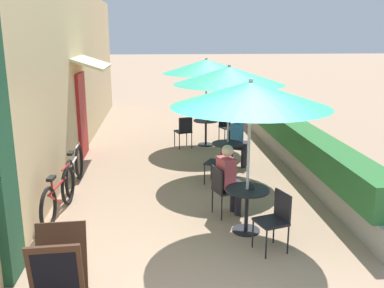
{
  "coord_description": "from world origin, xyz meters",
  "views": [
    {
      "loc": [
        -0.49,
        -4.52,
        3.05
      ],
      "look_at": [
        0.15,
        3.33,
        1.0
      ],
      "focal_mm": 40.0,
      "sensor_mm": 36.0,
      "label": 1
    }
  ],
  "objects_px": {
    "cafe_chair_near_right": "(223,187)",
    "seated_patron_near_right": "(229,177)",
    "cafe_chair_near_left": "(276,217)",
    "cafe_chair_mid_left": "(220,160)",
    "patio_umbrella_far": "(206,66)",
    "patio_table_far": "(206,128)",
    "patio_umbrella_near": "(251,94)",
    "patio_umbrella_mid": "(229,75)",
    "cafe_chair_far_left": "(226,124)",
    "bicycle_leaning": "(59,196)",
    "menu_board": "(59,269)",
    "patio_table_near": "(247,203)",
    "cafe_chair_far_right": "(184,130)",
    "patio_table_mid": "(227,153)",
    "cafe_chair_mid_right": "(234,144)",
    "seated_patron_mid_right": "(239,137)",
    "coffee_cup_far": "(208,118)",
    "coffee_cup_near": "(252,186)",
    "bicycle_second": "(75,169)"
  },
  "relations": [
    {
      "from": "cafe_chair_near_right",
      "to": "seated_patron_near_right",
      "type": "distance_m",
      "value": 0.2
    },
    {
      "from": "cafe_chair_near_left",
      "to": "cafe_chair_near_right",
      "type": "height_order",
      "value": "same"
    },
    {
      "from": "cafe_chair_mid_left",
      "to": "patio_umbrella_far",
      "type": "xyz_separation_m",
      "value": [
        0.08,
        3.2,
        1.66
      ]
    },
    {
      "from": "cafe_chair_mid_left",
      "to": "patio_table_far",
      "type": "relative_size",
      "value": 1.23
    },
    {
      "from": "patio_umbrella_near",
      "to": "patio_umbrella_mid",
      "type": "bearing_deg",
      "value": 86.86
    },
    {
      "from": "cafe_chair_far_left",
      "to": "bicycle_leaning",
      "type": "xyz_separation_m",
      "value": [
        -3.66,
        -4.85,
        -0.15
      ]
    },
    {
      "from": "patio_umbrella_near",
      "to": "cafe_chair_far_left",
      "type": "bearing_deg",
      "value": 84.07
    },
    {
      "from": "patio_umbrella_far",
      "to": "cafe_chair_near_right",
      "type": "bearing_deg",
      "value": -93.03
    },
    {
      "from": "menu_board",
      "to": "cafe_chair_near_right",
      "type": "bearing_deg",
      "value": 42.69
    },
    {
      "from": "patio_table_near",
      "to": "patio_umbrella_mid",
      "type": "height_order",
      "value": "patio_umbrella_mid"
    },
    {
      "from": "patio_umbrella_far",
      "to": "cafe_chair_far_left",
      "type": "height_order",
      "value": "patio_umbrella_far"
    },
    {
      "from": "patio_umbrella_far",
      "to": "cafe_chair_far_right",
      "type": "height_order",
      "value": "patio_umbrella_far"
    },
    {
      "from": "patio_umbrella_mid",
      "to": "bicycle_leaning",
      "type": "relative_size",
      "value": 1.37
    },
    {
      "from": "patio_table_mid",
      "to": "cafe_chair_far_left",
      "type": "relative_size",
      "value": 0.81
    },
    {
      "from": "patio_umbrella_near",
      "to": "cafe_chair_far_right",
      "type": "xyz_separation_m",
      "value": [
        -0.66,
        5.12,
        -1.66
      ]
    },
    {
      "from": "patio_table_near",
      "to": "cafe_chair_mid_right",
      "type": "xyz_separation_m",
      "value": [
        0.42,
        3.48,
        0.03
      ]
    },
    {
      "from": "patio_umbrella_near",
      "to": "seated_patron_mid_right",
      "type": "bearing_deg",
      "value": 81.36
    },
    {
      "from": "cafe_chair_mid_right",
      "to": "cafe_chair_near_right",
      "type": "bearing_deg",
      "value": 15.22
    },
    {
      "from": "cafe_chair_near_left",
      "to": "seated_patron_mid_right",
      "type": "distance_m",
      "value": 4.06
    },
    {
      "from": "cafe_chair_far_left",
      "to": "patio_table_far",
      "type": "bearing_deg",
      "value": 6.38
    },
    {
      "from": "cafe_chair_far_left",
      "to": "coffee_cup_far",
      "type": "relative_size",
      "value": 9.67
    },
    {
      "from": "menu_board",
      "to": "patio_table_near",
      "type": "bearing_deg",
      "value": 30.46
    },
    {
      "from": "cafe_chair_mid_right",
      "to": "coffee_cup_near",
      "type": "bearing_deg",
      "value": 23.41
    },
    {
      "from": "coffee_cup_near",
      "to": "menu_board",
      "type": "relative_size",
      "value": 0.1
    },
    {
      "from": "cafe_chair_mid_right",
      "to": "menu_board",
      "type": "distance_m",
      "value": 5.94
    },
    {
      "from": "bicycle_second",
      "to": "menu_board",
      "type": "bearing_deg",
      "value": -82.68
    },
    {
      "from": "cafe_chair_mid_left",
      "to": "bicycle_leaning",
      "type": "distance_m",
      "value": 3.26
    },
    {
      "from": "cafe_chair_mid_right",
      "to": "patio_table_near",
      "type": "bearing_deg",
      "value": 22.25
    },
    {
      "from": "cafe_chair_near_right",
      "to": "patio_umbrella_mid",
      "type": "bearing_deg",
      "value": 150.52
    },
    {
      "from": "cafe_chair_mid_right",
      "to": "patio_table_far",
      "type": "height_order",
      "value": "cafe_chair_mid_right"
    },
    {
      "from": "seated_patron_near_right",
      "to": "menu_board",
      "type": "bearing_deg",
      "value": -63.08
    },
    {
      "from": "patio_table_near",
      "to": "seated_patron_near_right",
      "type": "xyz_separation_m",
      "value": [
        -0.18,
        0.66,
        0.2
      ]
    },
    {
      "from": "cafe_chair_far_left",
      "to": "coffee_cup_far",
      "type": "distance_m",
      "value": 0.65
    },
    {
      "from": "patio_umbrella_mid",
      "to": "cafe_chair_mid_right",
      "type": "relative_size",
      "value": 2.78
    },
    {
      "from": "cafe_chair_far_right",
      "to": "seated_patron_mid_right",
      "type": "bearing_deg",
      "value": -73.6
    },
    {
      "from": "cafe_chair_near_left",
      "to": "patio_table_near",
      "type": "bearing_deg",
      "value": 6.38
    },
    {
      "from": "cafe_chair_mid_right",
      "to": "cafe_chair_far_left",
      "type": "height_order",
      "value": "same"
    },
    {
      "from": "patio_table_far",
      "to": "seated_patron_near_right",
      "type": "bearing_deg",
      "value": -91.78
    },
    {
      "from": "bicycle_leaning",
      "to": "patio_umbrella_far",
      "type": "bearing_deg",
      "value": 61.62
    },
    {
      "from": "coffee_cup_far",
      "to": "bicycle_second",
      "type": "xyz_separation_m",
      "value": [
        -3.09,
        -3.21,
        -0.37
      ]
    },
    {
      "from": "cafe_chair_near_right",
      "to": "menu_board",
      "type": "height_order",
      "value": "menu_board"
    },
    {
      "from": "patio_umbrella_mid",
      "to": "cafe_chair_far_right",
      "type": "height_order",
      "value": "patio_umbrella_mid"
    },
    {
      "from": "cafe_chair_mid_right",
      "to": "cafe_chair_near_left",
      "type": "bearing_deg",
      "value": 27.28
    },
    {
      "from": "cafe_chair_near_left",
      "to": "patio_table_mid",
      "type": "xyz_separation_m",
      "value": [
        -0.13,
        3.47,
        -0.03
      ]
    },
    {
      "from": "cafe_chair_near_right",
      "to": "patio_table_far",
      "type": "distance_m",
      "value": 4.79
    },
    {
      "from": "patio_table_mid",
      "to": "seated_patron_mid_right",
      "type": "relative_size",
      "value": 0.57
    },
    {
      "from": "cafe_chair_near_right",
      "to": "menu_board",
      "type": "xyz_separation_m",
      "value": [
        -2.23,
        -2.31,
        -0.08
      ]
    },
    {
      "from": "cafe_chair_near_right",
      "to": "patio_umbrella_near",
      "type": "bearing_deg",
      "value": 6.38
    },
    {
      "from": "seated_patron_near_right",
      "to": "menu_board",
      "type": "height_order",
      "value": "seated_patron_near_right"
    },
    {
      "from": "patio_umbrella_near",
      "to": "bicycle_second",
      "type": "xyz_separation_m",
      "value": [
        -3.06,
        2.24,
        -1.8
      ]
    }
  ]
}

